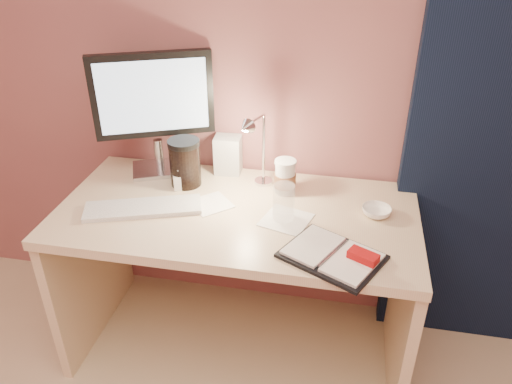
% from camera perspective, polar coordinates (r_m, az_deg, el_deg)
% --- Properties ---
extents(room, '(3.50, 3.50, 3.50)m').
position_cam_1_polar(room, '(2.09, 26.47, 9.40)').
color(room, '#C6B28E').
rests_on(room, ground).
extents(desk, '(1.40, 0.70, 0.73)m').
position_cam_1_polar(desk, '(2.13, -1.68, -6.19)').
color(desk, beige).
rests_on(desk, ground).
extents(monitor, '(0.47, 0.26, 0.53)m').
position_cam_1_polar(monitor, '(2.15, -11.66, 9.93)').
color(monitor, silver).
rests_on(monitor, desk).
extents(keyboard, '(0.47, 0.27, 0.02)m').
position_cam_1_polar(keyboard, '(1.99, -12.77, -1.80)').
color(keyboard, white).
rests_on(keyboard, desk).
extents(planner, '(0.39, 0.35, 0.05)m').
position_cam_1_polar(planner, '(1.71, 8.98, -7.17)').
color(planner, black).
rests_on(planner, desk).
extents(paper_a, '(0.20, 0.20, 0.00)m').
position_cam_1_polar(paper_a, '(1.99, -5.17, -1.35)').
color(paper_a, white).
rests_on(paper_a, desk).
extents(paper_b, '(0.21, 0.21, 0.00)m').
position_cam_1_polar(paper_b, '(1.89, 3.46, -3.19)').
color(paper_b, white).
rests_on(paper_b, desk).
extents(coffee_cup, '(0.09, 0.09, 0.14)m').
position_cam_1_polar(coffee_cup, '(2.04, 3.33, 1.67)').
color(coffee_cup, silver).
rests_on(coffee_cup, desk).
extents(clear_cup, '(0.08, 0.08, 0.14)m').
position_cam_1_polar(clear_cup, '(1.86, 3.18, -1.19)').
color(clear_cup, white).
rests_on(clear_cup, desk).
extents(bowl, '(0.12, 0.12, 0.03)m').
position_cam_1_polar(bowl, '(1.96, 13.61, -2.19)').
color(bowl, white).
rests_on(bowl, desk).
extents(lotion_bottle, '(0.06, 0.06, 0.10)m').
position_cam_1_polar(lotion_bottle, '(2.09, -8.86, 1.52)').
color(lotion_bottle, silver).
rests_on(lotion_bottle, desk).
extents(dark_jar, '(0.13, 0.13, 0.18)m').
position_cam_1_polar(dark_jar, '(2.10, -8.10, 3.08)').
color(dark_jar, black).
rests_on(dark_jar, desk).
extents(product_box, '(0.12, 0.10, 0.17)m').
position_cam_1_polar(product_box, '(2.19, -3.21, 4.27)').
color(product_box, silver).
rests_on(product_box, desk).
extents(desk_lamp, '(0.12, 0.20, 0.33)m').
position_cam_1_polar(desk_lamp, '(1.97, 1.35, 5.17)').
color(desk_lamp, silver).
rests_on(desk_lamp, desk).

